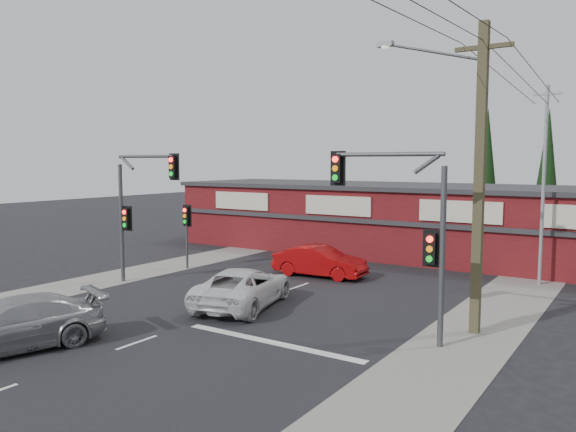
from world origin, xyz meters
The scene contains 18 objects.
ground centered at (0.00, 0.00, 0.00)m, with size 120.00×120.00×0.00m, color black.
road_strip centered at (0.00, 5.00, 0.01)m, with size 14.00×70.00×0.01m, color black.
verge_left centered at (-8.50, 5.00, 0.01)m, with size 3.00×70.00×0.02m, color gray.
verge_right centered at (8.50, 5.00, 0.01)m, with size 3.00×70.00×0.02m, color gray.
stop_line centered at (3.50, -1.50, 0.01)m, with size 6.50×0.35×0.01m, color silver.
white_suv centered at (0.01, 1.55, 0.75)m, with size 2.50×5.42×1.51m, color silver.
silver_suv centered at (-2.60, -6.34, 0.78)m, with size 2.18×5.36×1.56m, color #9FA2A4.
red_sedan centered at (-0.33, 8.07, 0.76)m, with size 1.60×4.59×1.51m, color #9F090B.
lane_dashes centered at (0.00, 10.34, 0.01)m, with size 0.12×58.29×0.01m.
shop_building centered at (-0.99, 16.99, 2.13)m, with size 27.30×8.40×4.22m.
conifer_near centered at (3.50, 24.00, 5.48)m, with size 1.80×1.80×9.25m.
conifer_far centered at (7.00, 26.00, 5.48)m, with size 1.80×1.80×9.25m.
traffic_mast_left centered at (-6.43, 2.00, 3.93)m, with size 3.77×0.27×5.97m.
traffic_mast_right centered at (6.86, 1.00, 3.95)m, with size 3.96×0.27×5.97m.
pedestal_signal centered at (-7.20, 6.01, 2.41)m, with size 0.55×0.27×3.38m.
utility_pole centered at (8.36, 2.99, 5.40)m, with size 4.38×0.59×10.00m.
steel_pole centered at (9.00, 12.00, 4.70)m, with size 1.20×0.16×9.00m.
power_lines centered at (8.47, -2.47, 9.04)m, with size 2.01×29.00×1.22m.
Camera 1 is at (13.28, -15.42, 5.63)m, focal length 35.00 mm.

